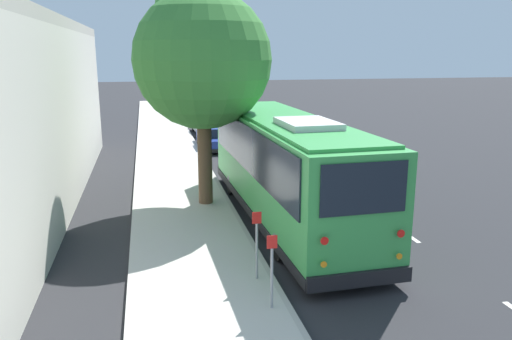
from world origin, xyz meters
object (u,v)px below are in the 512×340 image
object	(u,v)px
sign_post_near	(272,271)
parked_sedan_black	(194,114)
parked_sedan_gray	(190,107)
sign_post_far	(257,245)
shuttle_bus	(286,163)
street_tree	(202,50)
parked_sedan_white	(208,125)
parked_sedan_blue	(216,138)

from	to	relation	value
sign_post_near	parked_sedan_black	bearing A→B (deg)	-2.54
parked_sedan_gray	sign_post_far	bearing A→B (deg)	-179.59
shuttle_bus	street_tree	bearing A→B (deg)	47.84
parked_sedan_black	sign_post_near	bearing A→B (deg)	179.58
parked_sedan_white	parked_sedan_black	size ratio (longest dim) A/B	0.99
street_tree	parked_sedan_gray	bearing A→B (deg)	-4.01
parked_sedan_white	parked_sedan_gray	size ratio (longest dim) A/B	0.90
sign_post_near	sign_post_far	distance (m)	1.44
parked_sedan_white	parked_sedan_gray	xyz separation A→B (m)	(11.84, 0.13, 0.01)
shuttle_bus	sign_post_near	distance (m)	6.29
parked_sedan_black	parked_sedan_gray	size ratio (longest dim) A/B	0.91
parked_sedan_white	street_tree	xyz separation A→B (m)	(-16.14, 2.09, 4.88)
shuttle_bus	street_tree	distance (m)	4.75
parked_sedan_black	parked_sedan_gray	xyz separation A→B (m)	(5.62, -0.17, -0.02)
shuttle_bus	parked_sedan_gray	distance (m)	30.07
parked_sedan_black	parked_sedan_white	bearing A→B (deg)	-175.11
sign_post_near	sign_post_far	size ratio (longest dim) A/B	0.98
shuttle_bus	parked_sedan_blue	size ratio (longest dim) A/B	2.68
sign_post_far	parked_sedan_blue	bearing A→B (deg)	-4.75
parked_sedan_gray	shuttle_bus	bearing A→B (deg)	-176.24
parked_sedan_blue	street_tree	world-z (taller)	street_tree
shuttle_bus	parked_sedan_blue	bearing A→B (deg)	0.71
street_tree	sign_post_far	size ratio (longest dim) A/B	4.86
parked_sedan_blue	sign_post_far	distance (m)	17.39
parked_sedan_blue	sign_post_far	world-z (taller)	sign_post_far
parked_sedan_gray	street_tree	xyz separation A→B (m)	(-27.98, 1.96, 4.86)
parked_sedan_white	sign_post_near	distance (m)	24.17
street_tree	sign_post_near	bearing A→B (deg)	-176.78
parked_sedan_black	sign_post_near	size ratio (longest dim) A/B	2.64
sign_post_near	sign_post_far	bearing A→B (deg)	-0.00
parked_sedan_blue	parked_sedan_gray	size ratio (longest dim) A/B	0.92
parked_sedan_gray	sign_post_far	world-z (taller)	sign_post_far
parked_sedan_blue	sign_post_far	xyz separation A→B (m)	(-17.33, 1.44, 0.42)
parked_sedan_black	street_tree	xyz separation A→B (m)	(-22.37, 1.79, 4.84)
parked_sedan_blue	street_tree	size ratio (longest dim) A/B	0.54
parked_sedan_blue	parked_sedan_white	xyz separation A→B (m)	(5.34, -0.21, 0.00)
parked_sedan_gray	sign_post_far	xyz separation A→B (m)	(-34.51, 1.51, 0.41)
shuttle_bus	parked_sedan_white	bearing A→B (deg)	-0.60
parked_sedan_black	sign_post_near	distance (m)	30.36
parked_sedan_white	parked_sedan_blue	bearing A→B (deg)	174.60
parked_sedan_white	sign_post_far	distance (m)	22.73
parked_sedan_blue	parked_sedan_white	size ratio (longest dim) A/B	1.02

